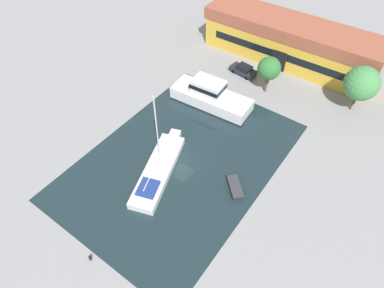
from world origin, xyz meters
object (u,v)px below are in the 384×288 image
at_px(quay_tree_near_building, 269,68).
at_px(sailboat_moored, 158,170).
at_px(warehouse_building, 290,41).
at_px(parked_car, 243,70).
at_px(small_dinghy, 235,187).
at_px(quay_tree_by_water, 362,83).
at_px(motor_cruiser, 210,96).

height_order(quay_tree_near_building, sailboat_moored, sailboat_moored).
bearing_deg(warehouse_building, parked_car, -117.11).
distance_m(quay_tree_near_building, parked_car, 6.27).
relative_size(sailboat_moored, small_dinghy, 3.94).
height_order(quay_tree_by_water, parked_car, quay_tree_by_water).
xyz_separation_m(warehouse_building, motor_cruiser, (-3.99, -17.34, -2.00)).
bearing_deg(motor_cruiser, warehouse_building, -17.10).
relative_size(sailboat_moored, motor_cruiser, 1.04).
relative_size(warehouse_building, parked_car, 6.44).
bearing_deg(parked_car, sailboat_moored, -169.10).
xyz_separation_m(quay_tree_near_building, motor_cruiser, (-5.14, -7.52, -2.69)).
distance_m(quay_tree_by_water, parked_car, 17.58).
distance_m(quay_tree_by_water, sailboat_moored, 29.94).
height_order(sailboat_moored, small_dinghy, sailboat_moored).
relative_size(parked_car, sailboat_moored, 0.36).
distance_m(quay_tree_near_building, sailboat_moored, 22.42).
bearing_deg(motor_cruiser, sailboat_moored, -175.71).
bearing_deg(warehouse_building, small_dinghy, -77.68).
distance_m(warehouse_building, quay_tree_by_water, 14.67).
bearing_deg(sailboat_moored, warehouse_building, 67.42).
distance_m(sailboat_moored, motor_cruiser, 14.59).
relative_size(warehouse_building, quay_tree_by_water, 4.15).
distance_m(parked_car, small_dinghy, 23.09).
distance_m(warehouse_building, small_dinghy, 29.38).
bearing_deg(motor_cruiser, quay_tree_near_building, -38.48).
relative_size(quay_tree_by_water, sailboat_moored, 0.55).
bearing_deg(sailboat_moored, motor_cruiser, 79.19).
bearing_deg(parked_car, quay_tree_by_water, -77.95).
bearing_deg(small_dinghy, motor_cruiser, -90.60).
bearing_deg(quay_tree_near_building, parked_car, 159.58).
xyz_separation_m(quay_tree_by_water, sailboat_moored, (-15.10, -25.54, -4.03)).
distance_m(quay_tree_near_building, quay_tree_by_water, 12.63).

